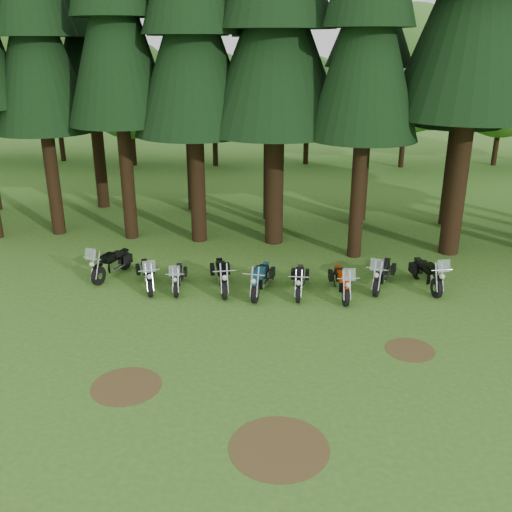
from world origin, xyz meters
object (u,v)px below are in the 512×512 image
(motorcycle_6, at_px, (342,283))
(motorcycle_7, at_px, (382,275))
(motorcycle_5, at_px, (299,281))
(motorcycle_8, at_px, (427,275))
(motorcycle_3, at_px, (222,276))
(motorcycle_1, at_px, (147,275))
(motorcycle_2, at_px, (178,278))
(motorcycle_0, at_px, (111,264))
(motorcycle_4, at_px, (261,280))

(motorcycle_6, xyz_separation_m, motorcycle_7, (1.46, 0.84, 0.01))
(motorcycle_5, bearing_deg, motorcycle_8, 12.15)
(motorcycle_3, height_order, motorcycle_6, motorcycle_6)
(motorcycle_1, xyz_separation_m, motorcycle_7, (8.27, 0.77, 0.02))
(motorcycle_1, xyz_separation_m, motorcycle_2, (1.10, -0.01, -0.06))
(motorcycle_3, bearing_deg, motorcycle_0, 155.96)
(motorcycle_0, distance_m, motorcycle_2, 2.83)
(motorcycle_2, distance_m, motorcycle_7, 7.22)
(motorcycle_0, bearing_deg, motorcycle_8, 17.25)
(motorcycle_0, bearing_deg, motorcycle_4, 7.81)
(motorcycle_1, distance_m, motorcycle_4, 4.04)
(motorcycle_6, bearing_deg, motorcycle_0, 165.98)
(motorcycle_3, bearing_deg, motorcycle_5, -15.66)
(motorcycle_5, relative_size, motorcycle_6, 0.92)
(motorcycle_2, xyz_separation_m, motorcycle_6, (5.72, -0.05, 0.06))
(motorcycle_3, relative_size, motorcycle_6, 1.01)
(motorcycle_1, height_order, motorcycle_3, motorcycle_1)
(motorcycle_1, xyz_separation_m, motorcycle_5, (5.37, 0.04, -0.04))
(motorcycle_0, bearing_deg, motorcycle_1, -11.87)
(motorcycle_4, distance_m, motorcycle_6, 2.78)
(motorcycle_7, bearing_deg, motorcycle_1, -156.29)
(motorcycle_3, xyz_separation_m, motorcycle_4, (1.39, -0.18, -0.01))
(motorcycle_2, bearing_deg, motorcycle_6, -8.23)
(motorcycle_2, distance_m, motorcycle_6, 5.72)
(motorcycle_1, height_order, motorcycle_4, motorcycle_1)
(motorcycle_4, relative_size, motorcycle_5, 1.09)
(motorcycle_6, bearing_deg, motorcycle_7, 22.34)
(motorcycle_3, bearing_deg, motorcycle_6, -16.50)
(motorcycle_6, bearing_deg, motorcycle_1, 171.89)
(motorcycle_0, distance_m, motorcycle_7, 9.86)
(motorcycle_5, xyz_separation_m, motorcycle_6, (1.44, -0.11, 0.04))
(motorcycle_1, bearing_deg, motorcycle_4, -21.95)
(motorcycle_4, xyz_separation_m, motorcycle_6, (2.78, -0.01, -0.00))
(motorcycle_4, relative_size, motorcycle_8, 0.98)
(motorcycle_1, height_order, motorcycle_2, motorcycle_1)
(motorcycle_2, xyz_separation_m, motorcycle_4, (2.94, -0.04, 0.06))
(motorcycle_5, height_order, motorcycle_8, motorcycle_8)
(motorcycle_2, height_order, motorcycle_6, motorcycle_6)
(motorcycle_3, bearing_deg, motorcycle_4, -21.19)
(motorcycle_2, distance_m, motorcycle_8, 8.81)
(motorcycle_1, relative_size, motorcycle_8, 0.93)
(motorcycle_1, relative_size, motorcycle_2, 1.10)
(motorcycle_3, distance_m, motorcycle_6, 4.18)
(motorcycle_7, xyz_separation_m, motorcycle_8, (1.59, 0.11, 0.01))
(motorcycle_5, xyz_separation_m, motorcycle_7, (2.90, 0.73, 0.05))
(motorcycle_0, xyz_separation_m, motorcycle_6, (8.40, -0.95, -0.01))
(motorcycle_7, height_order, motorcycle_8, motorcycle_8)
(motorcycle_0, distance_m, motorcycle_1, 1.82)
(motorcycle_5, bearing_deg, motorcycle_3, 179.81)
(motorcycle_3, relative_size, motorcycle_7, 1.01)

